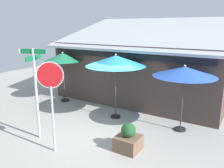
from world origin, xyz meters
name	(u,v)px	position (x,y,z in m)	size (l,w,h in m)	color
ground_plane	(98,131)	(0.00, 0.00, -0.05)	(28.00, 28.00, 0.10)	#9E9B93
cafe_building	(146,68)	(-0.36, 5.24, 1.65)	(9.29, 5.92, 4.50)	#473833
street_sign_post	(36,85)	(-1.45, -1.67, 2.00)	(0.95, 0.89, 3.26)	#A8AAB2
stop_sign	(51,90)	(-0.27, -2.06, 2.08)	(0.67, 0.49, 2.96)	#A8AAB2
patio_umbrella_forest_green_left	(63,58)	(-3.66, 2.00, 2.39)	(1.96, 1.96, 2.69)	black
patio_umbrella_teal_center	(116,61)	(-0.09, 1.47, 2.55)	(2.58, 2.58, 2.86)	black
patio_umbrella_royal_blue_right	(184,72)	(2.75, 1.70, 2.33)	(2.35, 2.35, 2.60)	black
sidewalk_planter	(128,140)	(1.73, -0.72, 0.38)	(0.77, 0.77, 0.95)	brown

